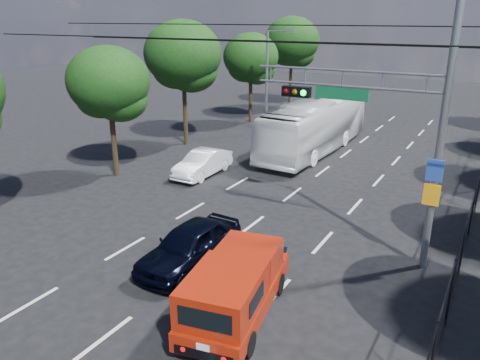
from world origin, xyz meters
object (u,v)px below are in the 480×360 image
Objects in this scene: signal_mast at (403,107)px; red_pickup at (236,287)px; navy_hatchback at (190,245)px; white_van at (203,163)px; white_bus at (315,126)px.

red_pickup is at bearing -116.68° from signal_mast.
red_pickup is 1.19× the size of navy_hatchback.
red_pickup is at bearing -52.35° from white_van.
red_pickup reaches higher than navy_hatchback.
white_bus reaches higher than red_pickup.
white_van is (-10.54, 4.27, -4.59)m from signal_mast.
signal_mast is at bearing 36.81° from navy_hatchback.
signal_mast is at bearing -56.76° from white_bus.
white_van is at bearing -113.23° from white_bus.
signal_mast is 0.84× the size of white_bus.
red_pickup is at bearing -29.34° from navy_hatchback.
white_van is at bearing 128.46° from red_pickup.
navy_hatchback is at bearing -82.54° from white_bus.
navy_hatchback is (-5.55, -3.78, -4.51)m from signal_mast.
signal_mast reaches higher than white_bus.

